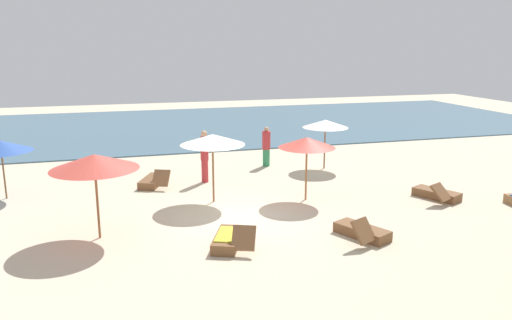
# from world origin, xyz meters

# --- Properties ---
(ground_plane) EXTENTS (60.00, 60.00, 0.00)m
(ground_plane) POSITION_xyz_m (0.00, 0.00, 0.00)
(ground_plane) COLOR beige
(ocean_water) EXTENTS (48.00, 16.00, 0.06)m
(ocean_water) POSITION_xyz_m (0.00, 17.00, 0.03)
(ocean_water) COLOR #476B7F
(ocean_water) RESTS_ON ground_plane
(umbrella_0) EXTENTS (1.84, 1.84, 2.09)m
(umbrella_0) POSITION_xyz_m (2.49, 0.96, 1.92)
(umbrella_0) COLOR olive
(umbrella_0) RESTS_ON ground_plane
(umbrella_1) EXTENTS (2.07, 2.07, 2.23)m
(umbrella_1) POSITION_xyz_m (-0.48, 1.55, 2.06)
(umbrella_1) COLOR brown
(umbrella_1) RESTS_ON ground_plane
(umbrella_3) EXTENTS (2.26, 2.26, 2.27)m
(umbrella_3) POSITION_xyz_m (-3.98, -0.68, 2.07)
(umbrella_3) COLOR brown
(umbrella_3) RESTS_ON ground_plane
(umbrella_4) EXTENTS (1.98, 1.98, 1.96)m
(umbrella_4) POSITION_xyz_m (-7.04, 3.78, 1.77)
(umbrella_4) COLOR brown
(umbrella_4) RESTS_ON ground_plane
(umbrella_5) EXTENTS (1.86, 1.86, 2.02)m
(umbrella_5) POSITION_xyz_m (4.78, 4.73, 1.85)
(umbrella_5) COLOR brown
(umbrella_5) RESTS_ON ground_plane
(lounger_0) EXTENTS (1.28, 1.79, 0.66)m
(lounger_0) POSITION_xyz_m (6.70, -0.17, 0.17)
(lounger_0) COLOR brown
(lounger_0) RESTS_ON ground_plane
(lounger_1) EXTENTS (1.25, 1.75, 0.72)m
(lounger_1) POSITION_xyz_m (2.71, -2.57, 0.17)
(lounger_1) COLOR brown
(lounger_1) RESTS_ON ground_plane
(lounger_3) EXTENTS (1.19, 1.79, 0.68)m
(lounger_3) POSITION_xyz_m (-2.22, 4.02, 0.17)
(lounger_3) COLOR brown
(lounger_3) RESTS_ON ground_plane
(lounger_4) EXTENTS (1.18, 1.79, 0.68)m
(lounger_4) POSITION_xyz_m (-0.81, -2.15, 0.18)
(lounger_4) COLOR brown
(lounger_4) RESTS_ON ground_plane
(person_0) EXTENTS (0.36, 0.36, 1.94)m
(person_0) POSITION_xyz_m (-0.32, 3.98, 1.01)
(person_0) COLOR #BF3338
(person_0) RESTS_ON ground_plane
(person_1) EXTENTS (0.36, 0.36, 1.67)m
(person_1) POSITION_xyz_m (2.59, 5.76, 0.84)
(person_1) COLOR #338C59
(person_1) RESTS_ON ground_plane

